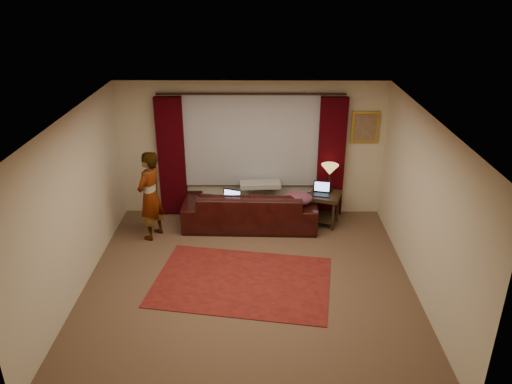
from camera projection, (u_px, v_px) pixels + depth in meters
floor at (249, 283)px, 7.67m from camera, size 5.00×5.00×0.01m
ceiling at (248, 119)px, 6.60m from camera, size 5.00×5.00×0.02m
wall_back at (251, 149)px, 9.42m from camera, size 5.00×0.02×2.60m
wall_front at (242, 319)px, 4.85m from camera, size 5.00×0.02×2.60m
wall_left at (74, 206)px, 7.15m from camera, size 0.02×5.00×2.60m
wall_right at (423, 208)px, 7.11m from camera, size 0.02×5.00×2.60m
sheer_curtain at (251, 140)px, 9.28m from camera, size 2.50×0.05×1.80m
drape_left at (172, 157)px, 9.38m from camera, size 0.50×0.14×2.30m
drape_right at (331, 158)px, 9.35m from camera, size 0.50×0.14×2.30m
curtain_rod at (251, 94)px, 8.88m from camera, size 0.04×0.04×3.40m
picture_frame at (365, 127)px, 9.19m from camera, size 0.50×0.04×0.60m
sofa at (250, 201)px, 9.21m from camera, size 2.48×1.12×0.99m
throw_blanket at (260, 171)px, 9.24m from camera, size 0.78×0.36×0.09m
clothing_pile at (298, 199)px, 9.03m from camera, size 0.64×0.55×0.23m
laptop_sofa at (229, 199)px, 8.99m from camera, size 0.46×0.48×0.26m
area_rug at (242, 281)px, 7.70m from camera, size 2.91×2.17×0.01m
end_table at (324, 209)px, 9.32m from camera, size 0.68×0.68×0.62m
tiffany_lamp at (329, 178)px, 9.24m from camera, size 0.43×0.43×0.51m
laptop_table at (321, 189)px, 9.12m from camera, size 0.37×0.39×0.22m
person at (150, 196)px, 8.68m from camera, size 0.62×0.62×1.61m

